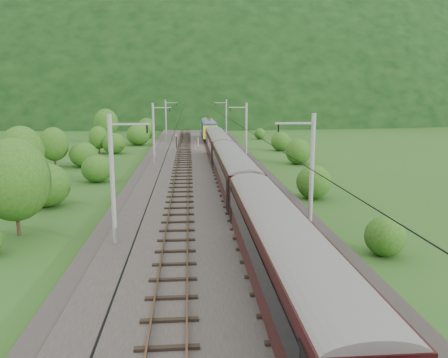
{
  "coord_description": "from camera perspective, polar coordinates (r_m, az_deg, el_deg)",
  "views": [
    {
      "loc": [
        -1.47,
        -26.56,
        9.47
      ],
      "look_at": [
        1.32,
        8.48,
        2.6
      ],
      "focal_mm": 35.0,
      "sensor_mm": 36.0,
      "label": 1
    }
  ],
  "objects": [
    {
      "name": "ground",
      "position": [
        28.23,
        -1.31,
        -8.54
      ],
      "size": [
        600.0,
        600.0,
        0.0
      ],
      "primitive_type": "plane",
      "color": "#244A17",
      "rests_on": "ground"
    },
    {
      "name": "railbed",
      "position": [
        37.75,
        -2.18,
        -3.24
      ],
      "size": [
        14.0,
        220.0,
        0.3
      ],
      "primitive_type": "cube",
      "color": "#38332D",
      "rests_on": "ground"
    },
    {
      "name": "track_left",
      "position": [
        37.68,
        -5.83,
        -2.97
      ],
      "size": [
        2.4,
        220.0,
        0.27
      ],
      "color": "brown",
      "rests_on": "railbed"
    },
    {
      "name": "track_right",
      "position": [
        37.87,
        1.45,
        -2.85
      ],
      "size": [
        2.4,
        220.0,
        0.27
      ],
      "color": "brown",
      "rests_on": "railbed"
    },
    {
      "name": "catenary_left",
      "position": [
        58.95,
        -9.11,
        6.09
      ],
      "size": [
        2.54,
        192.28,
        8.0
      ],
      "color": "gray",
      "rests_on": "railbed"
    },
    {
      "name": "catenary_right",
      "position": [
        59.26,
        2.85,
        6.24
      ],
      "size": [
        2.54,
        192.28,
        8.0
      ],
      "color": "gray",
      "rests_on": "railbed"
    },
    {
      "name": "overhead_wires",
      "position": [
        36.66,
        -2.26,
        7.34
      ],
      "size": [
        4.83,
        198.0,
        0.03
      ],
      "color": "black",
      "rests_on": "ground"
    },
    {
      "name": "mountain_main",
      "position": [
        286.72,
        -4.31,
        9.14
      ],
      "size": [
        504.0,
        360.0,
        244.0
      ],
      "primitive_type": "ellipsoid",
      "color": "black",
      "rests_on": "ground"
    },
    {
      "name": "mountain_ridge",
      "position": [
        347.53,
        -24.78,
        8.5
      ],
      "size": [
        336.0,
        280.0,
        132.0
      ],
      "primitive_type": "ellipsoid",
      "color": "black",
      "rests_on": "ground"
    },
    {
      "name": "train",
      "position": [
        28.97,
        3.24,
        -1.37
      ],
      "size": [
        2.7,
        129.63,
        4.69
      ],
      "color": "black",
      "rests_on": "ground"
    },
    {
      "name": "hazard_post_near",
      "position": [
        72.23,
        -3.7,
        4.35
      ],
      "size": [
        0.16,
        0.16,
        1.51
      ],
      "primitive_type": "cylinder",
      "color": "red",
      "rests_on": "railbed"
    },
    {
      "name": "hazard_post_far",
      "position": [
        78.46,
        -3.41,
        4.9
      ],
      "size": [
        0.17,
        0.17,
        1.56
      ],
      "primitive_type": "cylinder",
      "color": "red",
      "rests_on": "railbed"
    },
    {
      "name": "signal",
      "position": [
        76.01,
        -6.25,
        5.06
      ],
      "size": [
        0.25,
        0.25,
        2.22
      ],
      "color": "black",
      "rests_on": "railbed"
    },
    {
      "name": "vegetation_left",
      "position": [
        52.49,
        -19.01,
        2.91
      ],
      "size": [
        12.04,
        147.72,
        6.68
      ],
      "color": "#1D4913",
      "rests_on": "ground"
    },
    {
      "name": "vegetation_right",
      "position": [
        49.25,
        11.43,
        1.34
      ],
      "size": [
        7.24,
        105.55,
        3.09
      ],
      "color": "#1D4913",
      "rests_on": "ground"
    }
  ]
}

